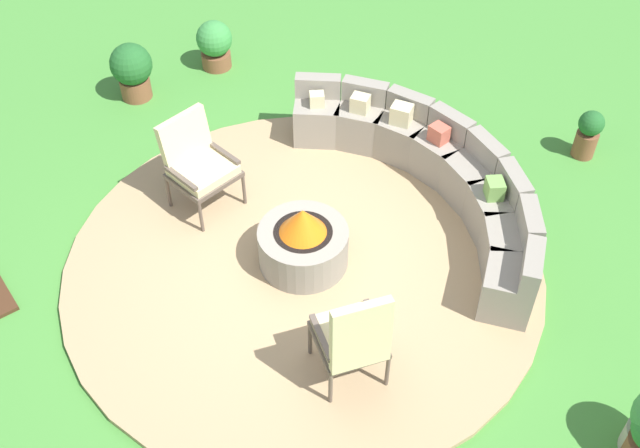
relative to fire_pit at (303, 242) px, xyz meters
name	(u,v)px	position (x,y,z in m)	size (l,w,h in m)	color
ground_plane	(304,265)	(0.00, 0.00, -0.32)	(24.00, 24.00, 0.00)	#478C38
patio_circle	(304,263)	(0.00, 0.00, -0.29)	(4.65, 4.65, 0.06)	tan
fire_pit	(303,242)	(0.00, 0.00, 0.00)	(0.87, 0.87, 0.69)	gray
curved_stone_bench	(433,173)	(0.04, 1.64, 0.04)	(3.69, 1.36, 0.73)	gray
lounge_chair_front_left	(197,161)	(-1.34, -0.35, 0.27)	(0.68, 0.69, 1.01)	brown
lounge_chair_front_right	(353,337)	(1.31, -0.45, 0.30)	(0.71, 0.68, 1.10)	brown
potted_plant_1	(588,133)	(0.53, 3.53, -0.01)	(0.28, 0.28, 0.59)	brown
potted_plant_3	(215,44)	(-3.50, 1.13, 0.02)	(0.46, 0.46, 0.64)	brown
potted_plant_4	(132,69)	(-3.52, -0.01, 0.07)	(0.51, 0.51, 0.72)	brown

